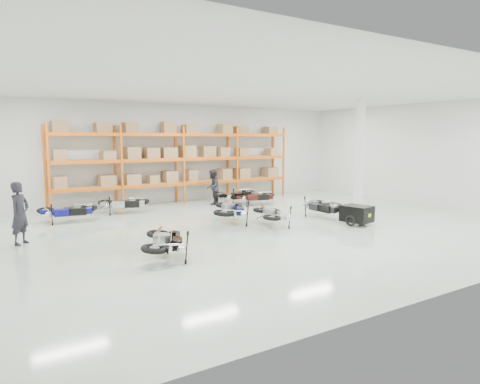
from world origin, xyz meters
TOP-DOWN VIEW (x-y plane):
  - room at (0.00, 0.00)m, footprint 18.00×18.00m
  - pallet_rack at (-0.00, 6.45)m, footprint 11.28×0.98m
  - structural_column at (5.20, 0.50)m, footprint 0.25×0.25m
  - moto_blue_centre at (-0.49, 1.02)m, footprint 1.87×2.22m
  - moto_silver_left at (0.41, -0.15)m, footprint 1.39×1.89m
  - moto_black_far_left at (-4.12, -1.98)m, footprint 1.57×2.02m
  - moto_touring_right at (2.98, 0.10)m, footprint 0.99×1.85m
  - trailer at (2.98, -1.50)m, footprint 0.93×1.63m
  - moto_back_a at (-5.30, 4.22)m, footprint 1.86×1.18m
  - moto_back_b at (-3.08, 4.98)m, footprint 1.90×1.41m
  - moto_back_c at (1.96, 4.66)m, footprint 1.87×0.95m
  - moto_back_d at (2.49, 4.02)m, footprint 1.81×1.31m
  - person_left at (-6.99, 1.54)m, footprint 0.74×0.76m
  - person_back at (1.04, 5.25)m, footprint 0.96×0.95m

SIDE VIEW (x-z plane):
  - trailer at x=2.98m, z-range 0.06..0.72m
  - moto_back_d at x=2.49m, z-range -0.03..1.03m
  - moto_silver_left at x=0.41m, z-range -0.03..1.07m
  - moto_back_b at x=-3.08m, z-range -0.03..1.08m
  - moto_back_a at x=-5.30m, z-range -0.03..1.08m
  - moto_touring_right at x=2.98m, z-range -0.03..1.14m
  - moto_black_far_left at x=-4.12m, z-range -0.03..1.14m
  - moto_back_c at x=1.96m, z-range -0.03..1.17m
  - moto_blue_centre at x=-0.49m, z-range -0.04..1.25m
  - person_back at x=1.04m, z-range 0.00..1.56m
  - person_left at x=-6.99m, z-range 0.00..1.75m
  - room at x=0.00m, z-range -6.75..11.25m
  - structural_column at x=5.20m, z-range 0.00..4.50m
  - pallet_rack at x=0.00m, z-range 0.45..4.07m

